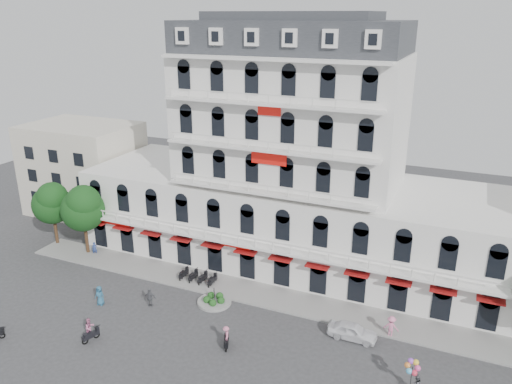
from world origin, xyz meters
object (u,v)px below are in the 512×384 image
object	(u,v)px
rider_southwest	(90,329)
rider_center	(226,337)
balloon_vendor	(415,378)
parked_car	(352,331)

from	to	relation	value
rider_southwest	rider_center	bearing A→B (deg)	-54.89
rider_center	balloon_vendor	size ratio (longest dim) A/B	0.80
parked_car	rider_southwest	size ratio (longest dim) A/B	1.89
rider_southwest	balloon_vendor	bearing A→B (deg)	-64.27
balloon_vendor	rider_southwest	bearing A→B (deg)	-170.04
parked_car	rider_center	size ratio (longest dim) A/B	2.10
parked_car	rider_southwest	distance (m)	21.69
rider_southwest	rider_center	distance (m)	11.28
rider_center	balloon_vendor	bearing A→B (deg)	68.91
parked_car	rider_southwest	xyz separation A→B (m)	(-19.74, -8.97, 0.41)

